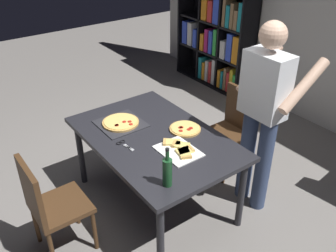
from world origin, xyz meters
TOP-DOWN VIEW (x-y plane):
  - ground_plane at (0.00, 0.00)m, footprint 12.00×12.00m
  - dining_table at (0.00, 0.00)m, footprint 1.54×1.01m
  - chair_near_camera at (-0.00, -0.99)m, footprint 0.42×0.42m
  - chair_far_side at (0.00, 0.99)m, footprint 0.42×0.42m
  - bookshelf at (-1.75, 2.37)m, footprint 1.40×0.35m
  - person_serving_pizza at (0.52, 0.77)m, footprint 0.55×0.54m
  - pepperoni_pizza_on_tray at (-0.35, -0.13)m, footprint 0.40×0.40m
  - pizza_slices_on_towel at (0.30, 0.04)m, footprint 0.38×0.28m
  - wine_bottle at (0.60, -0.29)m, footprint 0.07×0.07m
  - kitchen_scissors at (-0.04, -0.28)m, footprint 0.20×0.09m
  - second_pizza_plain at (0.08, 0.28)m, footprint 0.28×0.28m

SIDE VIEW (x-z plane):
  - ground_plane at x=0.00m, z-range 0.00..0.00m
  - chair_near_camera at x=0.00m, z-range 0.06..0.96m
  - chair_far_side at x=0.00m, z-range 0.06..0.96m
  - dining_table at x=0.00m, z-range 0.30..1.05m
  - kitchen_scissors at x=-0.04m, z-range 0.75..0.76m
  - second_pizza_plain at x=0.08m, z-range 0.75..0.78m
  - pizza_slices_on_towel at x=0.30m, z-range 0.75..0.78m
  - pepperoni_pizza_on_tray at x=-0.35m, z-range 0.75..0.78m
  - wine_bottle at x=0.60m, z-range 0.71..1.03m
  - bookshelf at x=-1.75m, z-range 0.00..1.95m
  - person_serving_pizza at x=0.52m, z-range 0.12..1.87m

